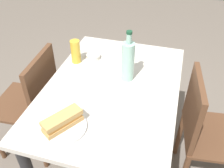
{
  "coord_description": "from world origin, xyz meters",
  "views": [
    {
      "loc": [
        -1.08,
        -0.31,
        1.66
      ],
      "look_at": [
        0.0,
        0.0,
        0.77
      ],
      "focal_mm": 39.41,
      "sensor_mm": 36.0,
      "label": 1
    }
  ],
  "objects_px": {
    "chair_far": "(33,100)",
    "beer_glass": "(76,52)",
    "knife_near": "(56,121)",
    "water_bottle": "(128,61)",
    "chair_near": "(204,129)",
    "baguette_sandwich_near": "(62,121)",
    "plate_near": "(63,127)",
    "olive_bowl": "(93,56)",
    "dining_table": "(112,102)"
  },
  "relations": [
    {
      "from": "plate_near",
      "to": "olive_bowl",
      "type": "distance_m",
      "value": 0.64
    },
    {
      "from": "dining_table",
      "to": "chair_far",
      "type": "relative_size",
      "value": 1.29
    },
    {
      "from": "knife_near",
      "to": "water_bottle",
      "type": "bearing_deg",
      "value": -28.57
    },
    {
      "from": "olive_bowl",
      "to": "baguette_sandwich_near",
      "type": "bearing_deg",
      "value": -173.51
    },
    {
      "from": "chair_near",
      "to": "baguette_sandwich_near",
      "type": "relative_size",
      "value": 4.21
    },
    {
      "from": "chair_near",
      "to": "water_bottle",
      "type": "distance_m",
      "value": 0.64
    },
    {
      "from": "chair_near",
      "to": "water_bottle",
      "type": "height_order",
      "value": "water_bottle"
    },
    {
      "from": "dining_table",
      "to": "chair_far",
      "type": "height_order",
      "value": "chair_far"
    },
    {
      "from": "baguette_sandwich_near",
      "to": "beer_glass",
      "type": "distance_m",
      "value": 0.59
    },
    {
      "from": "chair_far",
      "to": "beer_glass",
      "type": "distance_m",
      "value": 0.47
    },
    {
      "from": "water_bottle",
      "to": "knife_near",
      "type": "bearing_deg",
      "value": 151.43
    },
    {
      "from": "baguette_sandwich_near",
      "to": "knife_near",
      "type": "xyz_separation_m",
      "value": [
        0.02,
        0.05,
        -0.03
      ]
    },
    {
      "from": "baguette_sandwich_near",
      "to": "chair_far",
      "type": "bearing_deg",
      "value": 49.5
    },
    {
      "from": "dining_table",
      "to": "plate_near",
      "type": "bearing_deg",
      "value": 159.73
    },
    {
      "from": "dining_table",
      "to": "beer_glass",
      "type": "bearing_deg",
      "value": 57.39
    },
    {
      "from": "baguette_sandwich_near",
      "to": "dining_table",
      "type": "bearing_deg",
      "value": -20.27
    },
    {
      "from": "chair_near",
      "to": "water_bottle",
      "type": "relative_size",
      "value": 2.72
    },
    {
      "from": "chair_far",
      "to": "plate_near",
      "type": "xyz_separation_m",
      "value": [
        -0.38,
        -0.44,
        0.26
      ]
    },
    {
      "from": "chair_near",
      "to": "knife_near",
      "type": "height_order",
      "value": "chair_near"
    },
    {
      "from": "plate_near",
      "to": "olive_bowl",
      "type": "height_order",
      "value": "olive_bowl"
    },
    {
      "from": "chair_near",
      "to": "olive_bowl",
      "type": "relative_size",
      "value": 9.06
    },
    {
      "from": "plate_near",
      "to": "water_bottle",
      "type": "distance_m",
      "value": 0.53
    },
    {
      "from": "water_bottle",
      "to": "olive_bowl",
      "type": "bearing_deg",
      "value": 59.94
    },
    {
      "from": "water_bottle",
      "to": "beer_glass",
      "type": "xyz_separation_m",
      "value": [
        0.09,
        0.37,
        -0.05
      ]
    },
    {
      "from": "baguette_sandwich_near",
      "to": "water_bottle",
      "type": "height_order",
      "value": "water_bottle"
    },
    {
      "from": "dining_table",
      "to": "chair_near",
      "type": "xyz_separation_m",
      "value": [
        0.06,
        -0.58,
        -0.13
      ]
    },
    {
      "from": "knife_near",
      "to": "water_bottle",
      "type": "distance_m",
      "value": 0.54
    },
    {
      "from": "olive_bowl",
      "to": "beer_glass",
      "type": "bearing_deg",
      "value": 126.59
    },
    {
      "from": "baguette_sandwich_near",
      "to": "knife_near",
      "type": "height_order",
      "value": "baguette_sandwich_near"
    },
    {
      "from": "knife_near",
      "to": "beer_glass",
      "type": "relative_size",
      "value": 1.13
    },
    {
      "from": "beer_glass",
      "to": "baguette_sandwich_near",
      "type": "bearing_deg",
      "value": -163.61
    },
    {
      "from": "dining_table",
      "to": "chair_near",
      "type": "height_order",
      "value": "chair_near"
    },
    {
      "from": "dining_table",
      "to": "beer_glass",
      "type": "distance_m",
      "value": 0.41
    },
    {
      "from": "plate_near",
      "to": "knife_near",
      "type": "distance_m",
      "value": 0.05
    },
    {
      "from": "beer_glass",
      "to": "olive_bowl",
      "type": "bearing_deg",
      "value": -53.41
    },
    {
      "from": "dining_table",
      "to": "baguette_sandwich_near",
      "type": "height_order",
      "value": "baguette_sandwich_near"
    },
    {
      "from": "dining_table",
      "to": "water_bottle",
      "type": "distance_m",
      "value": 0.28
    },
    {
      "from": "chair_far",
      "to": "knife_near",
      "type": "distance_m",
      "value": 0.6
    },
    {
      "from": "plate_near",
      "to": "knife_near",
      "type": "height_order",
      "value": "knife_near"
    },
    {
      "from": "baguette_sandwich_near",
      "to": "beer_glass",
      "type": "height_order",
      "value": "beer_glass"
    },
    {
      "from": "plate_near",
      "to": "chair_near",
      "type": "bearing_deg",
      "value": -58.97
    },
    {
      "from": "chair_far",
      "to": "chair_near",
      "type": "distance_m",
      "value": 1.16
    },
    {
      "from": "baguette_sandwich_near",
      "to": "olive_bowl",
      "type": "distance_m",
      "value": 0.64
    },
    {
      "from": "dining_table",
      "to": "beer_glass",
      "type": "relative_size",
      "value": 7.1
    },
    {
      "from": "dining_table",
      "to": "water_bottle",
      "type": "height_order",
      "value": "water_bottle"
    },
    {
      "from": "dining_table",
      "to": "water_bottle",
      "type": "relative_size",
      "value": 3.5
    },
    {
      "from": "water_bottle",
      "to": "beer_glass",
      "type": "bearing_deg",
      "value": 76.33
    },
    {
      "from": "dining_table",
      "to": "beer_glass",
      "type": "xyz_separation_m",
      "value": [
        0.19,
        0.3,
        0.2
      ]
    },
    {
      "from": "chair_far",
      "to": "olive_bowl",
      "type": "bearing_deg",
      "value": -54.92
    },
    {
      "from": "dining_table",
      "to": "water_bottle",
      "type": "bearing_deg",
      "value": -32.69
    }
  ]
}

